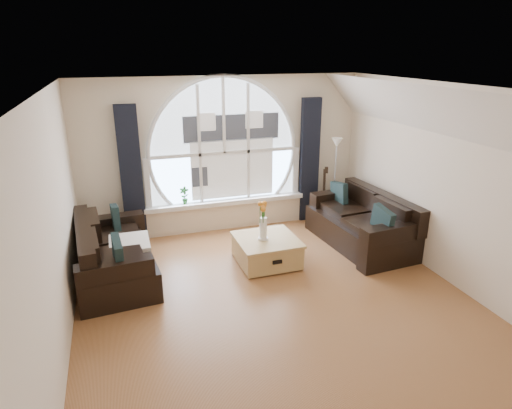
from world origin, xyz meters
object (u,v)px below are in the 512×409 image
vase_flowers (263,215)px  floor_lamp (335,181)px  coffee_chest (267,249)px  guitar (322,192)px  sofa_left (115,252)px  sofa_right (360,222)px  potted_plant (184,195)px

vase_flowers → floor_lamp: floor_lamp is taller
coffee_chest → vase_flowers: 0.58m
floor_lamp → guitar: size_ratio=1.51×
sofa_left → floor_lamp: size_ratio=1.18×
sofa_left → coffee_chest: (2.20, -0.22, -0.18)m
coffee_chest → floor_lamp: bearing=34.5°
sofa_right → floor_lamp: (0.06, 1.08, 0.40)m
vase_flowers → floor_lamp: size_ratio=0.44×
vase_flowers → guitar: (1.69, 1.45, -0.27)m
floor_lamp → potted_plant: size_ratio=5.14×
potted_plant → sofa_right: bearing=-27.0°
sofa_left → vase_flowers: 2.19m
potted_plant → vase_flowers: bearing=-59.2°
coffee_chest → vase_flowers: size_ratio=1.30×
coffee_chest → floor_lamp: size_ratio=0.57×
sofa_right → coffee_chest: 1.72m
potted_plant → coffee_chest: bearing=-57.3°
sofa_right → vase_flowers: size_ratio=2.81×
sofa_left → guitar: (3.82, 1.21, 0.13)m
sofa_right → floor_lamp: bearing=82.2°
sofa_left → sofa_right: (3.90, -0.05, 0.00)m
coffee_chest → potted_plant: bearing=121.9°
sofa_left → potted_plant: 1.82m
potted_plant → sofa_left: bearing=-132.7°
floor_lamp → potted_plant: bearing=174.0°
sofa_right → floor_lamp: 1.16m
guitar → coffee_chest: bearing=-116.8°
vase_flowers → potted_plant: 1.81m
sofa_right → floor_lamp: size_ratio=1.23×
guitar → potted_plant: (-2.61, 0.10, 0.18)m
floor_lamp → vase_flowers: bearing=-145.4°
floor_lamp → potted_plant: floor_lamp is taller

